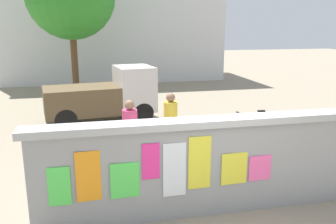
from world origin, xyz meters
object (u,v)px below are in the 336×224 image
object	(u,v)px
bicycle_near	(255,131)
person_bystander	(130,128)
auto_rickshaw_truck	(106,96)
motorcycle	(291,151)
person_walking	(171,118)

from	to	relation	value
bicycle_near	person_bystander	distance (m)	3.76
auto_rickshaw_truck	motorcycle	distance (m)	6.44
person_walking	bicycle_near	bearing A→B (deg)	9.59
bicycle_near	person_walking	distance (m)	2.61
motorcycle	person_bystander	world-z (taller)	person_bystander
person_walking	person_bystander	bearing A→B (deg)	-150.64
motorcycle	bicycle_near	bearing A→B (deg)	88.24
motorcycle	person_walking	bearing A→B (deg)	148.45
bicycle_near	person_bystander	bearing A→B (deg)	-163.98
bicycle_near	person_walking	xyz separation A→B (m)	(-2.50, -0.42, 0.62)
person_bystander	motorcycle	bearing A→B (deg)	-14.30
auto_rickshaw_truck	bicycle_near	distance (m)	5.10
bicycle_near	person_walking	world-z (taller)	person_walking
motorcycle	bicycle_near	distance (m)	1.92
motorcycle	person_walking	xyz separation A→B (m)	(-2.44, 1.50, 0.52)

